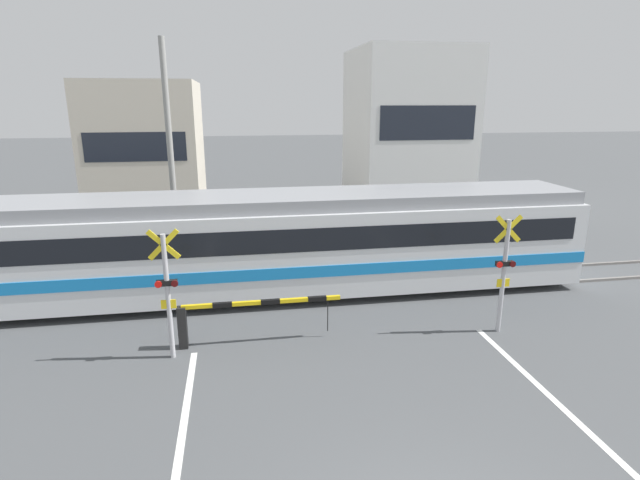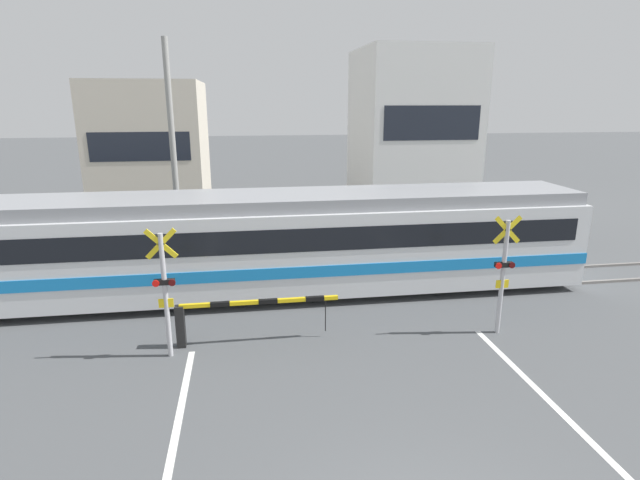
# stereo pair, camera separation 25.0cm
# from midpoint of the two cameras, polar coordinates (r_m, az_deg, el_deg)

# --- Properties ---
(rail_track_near) EXTENTS (50.00, 0.10, 0.08)m
(rail_track_near) POSITION_cam_midpoint_polar(r_m,az_deg,el_deg) (14.55, -0.07, -6.61)
(rail_track_near) COLOR gray
(rail_track_near) RESTS_ON ground_plane
(rail_track_far) EXTENTS (50.00, 0.10, 0.08)m
(rail_track_far) POSITION_cam_midpoint_polar(r_m,az_deg,el_deg) (15.87, -0.93, -4.67)
(rail_track_far) COLOR gray
(rail_track_far) RESTS_ON ground_plane
(commuter_train) EXTENTS (21.84, 2.72, 2.99)m
(commuter_train) POSITION_cam_midpoint_polar(r_m,az_deg,el_deg) (14.57, -12.90, -0.47)
(commuter_train) COLOR silver
(commuter_train) RESTS_ON ground_plane
(crossing_barrier_near) EXTENTS (3.80, 0.20, 1.06)m
(crossing_barrier_near) POSITION_cam_midpoint_polar(r_m,az_deg,el_deg) (11.92, -11.25, -8.32)
(crossing_barrier_near) COLOR black
(crossing_barrier_near) RESTS_ON ground_plane
(crossing_barrier_far) EXTENTS (3.80, 0.20, 1.06)m
(crossing_barrier_far) POSITION_cam_midpoint_polar(r_m,az_deg,el_deg) (17.97, 6.73, 0.11)
(crossing_barrier_far) COLOR black
(crossing_barrier_far) RESTS_ON ground_plane
(crossing_signal_left) EXTENTS (0.68, 0.15, 2.97)m
(crossing_signal_left) POSITION_cam_midpoint_polar(r_m,az_deg,el_deg) (11.33, -17.66, -5.35)
(crossing_signal_left) COLOR #B2B2B7
(crossing_signal_left) RESTS_ON ground_plane
(crossing_signal_right) EXTENTS (0.68, 0.15, 2.97)m
(crossing_signal_right) POSITION_cam_midpoint_polar(r_m,az_deg,el_deg) (12.79, 19.78, -3.14)
(crossing_signal_right) COLOR #B2B2B7
(crossing_signal_right) RESTS_ON ground_plane
(building_left_of_street) EXTENTS (5.25, 6.24, 6.47)m
(building_left_of_street) POSITION_cam_midpoint_polar(r_m,az_deg,el_deg) (27.13, -19.38, 9.89)
(building_left_of_street) COLOR beige
(building_left_of_street) RESTS_ON ground_plane
(building_right_of_street) EXTENTS (5.75, 6.24, 8.20)m
(building_right_of_street) POSITION_cam_midpoint_polar(r_m,az_deg,el_deg) (28.24, 9.58, 12.49)
(building_right_of_street) COLOR white
(building_right_of_street) RESTS_ON ground_plane
(utility_pole_streetside) EXTENTS (0.22, 0.22, 7.70)m
(utility_pole_streetside) POSITION_cam_midpoint_polar(r_m,az_deg,el_deg) (19.33, -17.12, 9.93)
(utility_pole_streetside) COLOR gray
(utility_pole_streetside) RESTS_ON ground_plane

